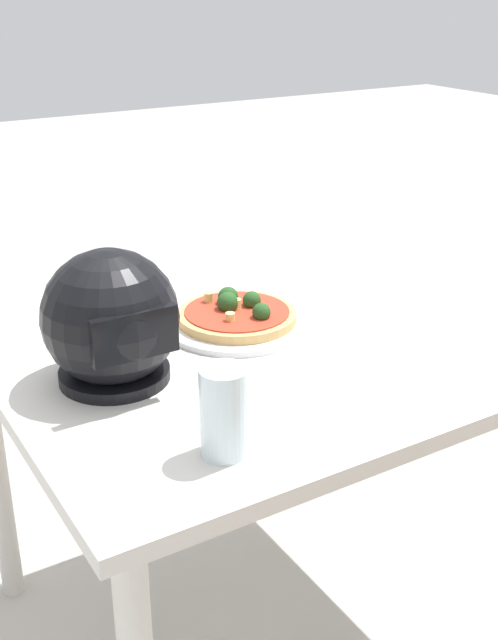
{
  "coord_description": "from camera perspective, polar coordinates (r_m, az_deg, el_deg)",
  "views": [
    {
      "loc": [
        0.75,
        1.19,
        1.36
      ],
      "look_at": [
        0.01,
        -0.03,
        0.75
      ],
      "focal_mm": 44.93,
      "sensor_mm": 36.0,
      "label": 1
    }
  ],
  "objects": [
    {
      "name": "ground_plane",
      "position": [
        1.96,
        0.74,
        -20.67
      ],
      "size": [
        14.0,
        14.0,
        0.0
      ],
      "primitive_type": "plane",
      "color": "#B2ADA3"
    },
    {
      "name": "dining_table",
      "position": [
        1.58,
        0.86,
        -3.83
      ],
      "size": [
        1.02,
        0.91,
        0.73
      ],
      "color": "beige",
      "rests_on": "ground"
    },
    {
      "name": "pizza_plate",
      "position": [
        1.57,
        -0.86,
        -0.23
      ],
      "size": [
        0.29,
        0.29,
        0.01
      ],
      "primitive_type": "cylinder",
      "color": "white",
      "rests_on": "dining_table"
    },
    {
      "name": "pizza",
      "position": [
        1.56,
        -0.85,
        0.5
      ],
      "size": [
        0.23,
        0.23,
        0.05
      ],
      "color": "tan",
      "rests_on": "pizza_plate"
    },
    {
      "name": "motorcycle_helmet",
      "position": [
        1.34,
        -9.81,
        -0.03
      ],
      "size": [
        0.23,
        0.23,
        0.23
      ],
      "color": "black",
      "rests_on": "dining_table"
    },
    {
      "name": "drinking_glass",
      "position": [
        1.14,
        -1.8,
        -6.56
      ],
      "size": [
        0.07,
        0.07,
        0.14
      ],
      "primitive_type": "cylinder",
      "color": "silver",
      "rests_on": "dining_table"
    }
  ]
}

